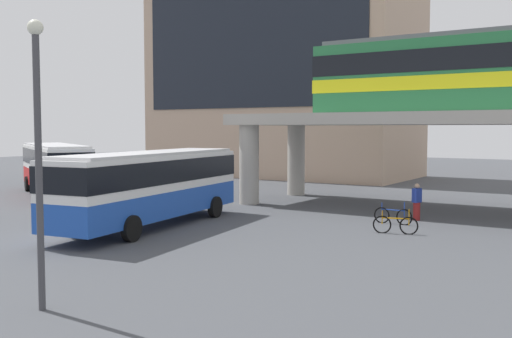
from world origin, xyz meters
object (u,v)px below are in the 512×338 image
at_px(station_building, 282,53).
at_px(bus_main, 150,181).
at_px(pedestrian_near_building, 417,203).
at_px(bicycle_blue, 393,216).
at_px(bicycle_orange, 395,225).
at_px(bus_secondary, 55,164).

bearing_deg(station_building, bus_main, -70.70).
distance_m(bus_main, pedestrian_near_building, 12.12).
xyz_separation_m(station_building, bicycle_blue, (18.14, -21.24, -10.62)).
bearing_deg(bicycle_blue, station_building, 130.50).
bearing_deg(bicycle_orange, bus_main, -156.30).
xyz_separation_m(bus_main, bicycle_blue, (8.46, 6.40, -1.63)).
xyz_separation_m(bus_secondary, bicycle_orange, (22.60, -1.43, -1.63)).
height_order(bus_secondary, bicycle_blue, bus_secondary).
relative_size(bus_main, bicycle_blue, 6.31).
relative_size(station_building, bicycle_blue, 13.03).
relative_size(station_building, pedestrian_near_building, 13.76).
bearing_deg(bus_secondary, station_building, 80.90).
relative_size(bicycle_blue, bicycle_orange, 1.03).
relative_size(bus_secondary, bicycle_blue, 6.07).
relative_size(station_building, bus_main, 2.07).
xyz_separation_m(bus_secondary, bicycle_blue, (21.68, 0.86, -1.63)).
distance_m(station_building, bicycle_blue, 29.88).
relative_size(bus_main, bicycle_orange, 6.50).
bearing_deg(pedestrian_near_building, bicycle_orange, -84.50).
bearing_deg(bus_secondary, bus_main, -22.76).
distance_m(station_building, bus_secondary, 24.11).
distance_m(station_building, bicycle_orange, 32.08).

